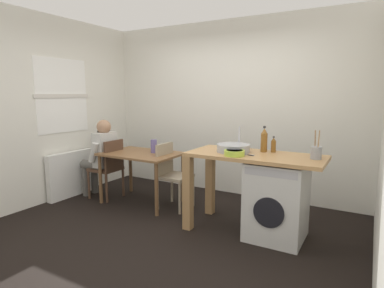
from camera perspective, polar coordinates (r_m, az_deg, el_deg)
ground_plane at (r=3.91m, az=-4.25°, el=-15.00°), size 5.46×5.46×0.00m
wall_back at (r=5.12m, az=6.66°, el=6.28°), size 4.60×0.10×2.70m
wall_window_side at (r=5.11m, az=-24.93°, el=5.53°), size 0.12×3.80×2.70m
radiator at (r=5.33m, az=-20.80°, el=-5.04°), size 0.10×0.80×0.70m
dining_table at (r=4.70m, az=-8.97°, el=-2.72°), size 1.10×0.76×0.74m
chair_person_seat at (r=5.01m, az=-14.53°, el=-3.75°), size 0.41×0.41×0.90m
chair_opposite at (r=4.49m, az=-3.76°, el=-4.95°), size 0.40×0.40×0.90m
seated_person at (r=5.09m, az=-15.92°, el=-1.73°), size 0.50×0.51×1.20m
kitchen_counter at (r=3.74m, az=8.03°, el=-3.87°), size 1.50×0.68×0.92m
washing_machine at (r=3.68m, az=14.85°, el=-9.64°), size 0.60×0.61×0.86m
sink_basin at (r=3.72m, az=7.37°, el=-0.73°), size 0.38×0.38×0.09m
tap at (r=3.87m, az=8.42°, el=1.05°), size 0.02×0.02×0.28m
bottle_tall_green at (r=3.77m, az=12.70°, el=0.65°), size 0.08×0.08×0.30m
bottle_squat_brown at (r=3.78m, az=14.29°, el=-0.19°), size 0.06×0.06×0.18m
mixing_bowl at (r=3.50m, az=7.55°, el=-1.52°), size 0.22×0.22×0.06m
utensil_crock at (r=3.53m, az=21.21°, el=-1.40°), size 0.11×0.11×0.30m
vase at (r=4.65m, az=-6.81°, el=-0.39°), size 0.09×0.09×0.19m
scissors at (r=3.56m, az=9.90°, el=-1.90°), size 0.15×0.06×0.01m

